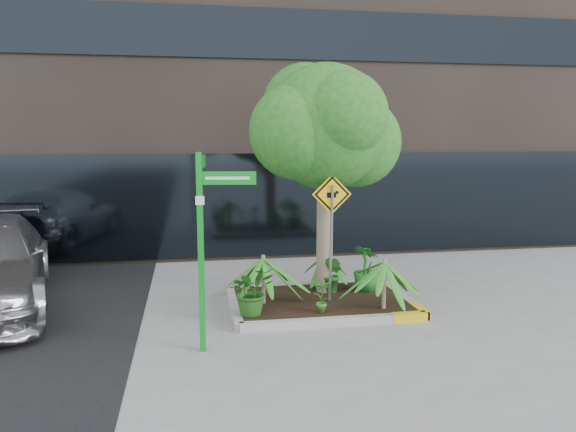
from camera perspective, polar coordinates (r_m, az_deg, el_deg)
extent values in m
plane|color=gray|center=(10.25, 2.58, -9.72)|extent=(80.00, 80.00, 0.00)
cube|color=#9E9E99|center=(11.58, 2.04, -7.21)|extent=(3.20, 0.15, 0.15)
cube|color=#9E9E99|center=(9.53, 4.84, -10.67)|extent=(3.20, 0.15, 0.15)
cube|color=#9E9E99|center=(10.31, -5.51, -9.20)|extent=(0.15, 2.20, 0.15)
cube|color=#9E9E99|center=(11.01, 11.51, -8.19)|extent=(0.15, 2.20, 0.15)
cube|color=yellow|center=(9.93, 12.23, -10.04)|extent=(0.60, 0.17, 0.15)
cube|color=black|center=(10.53, 3.30, -8.54)|extent=(3.05, 2.05, 0.06)
cylinder|color=gray|center=(10.76, 3.76, -0.85)|extent=(0.31, 0.31, 2.92)
cylinder|color=gray|center=(10.66, 4.32, 4.86)|extent=(0.55, 0.16, 0.95)
sphere|color=#1A5B1F|center=(10.62, 3.85, 9.06)|extent=(2.34, 2.34, 2.34)
sphere|color=#1A5B1F|center=(11.08, 6.93, 7.48)|extent=(1.75, 1.75, 1.75)
sphere|color=#1A5B1F|center=(10.30, 0.91, 8.56)|extent=(1.75, 1.75, 1.75)
sphere|color=#1A5B1F|center=(10.11, 5.76, 10.19)|extent=(1.56, 1.56, 1.56)
sphere|color=#1A5B1F|center=(11.04, 1.75, 11.07)|extent=(1.66, 1.66, 1.66)
cylinder|color=gray|center=(9.98, 9.75, -6.77)|extent=(0.07, 0.07, 0.89)
cylinder|color=gray|center=(10.13, -2.51, -6.44)|extent=(0.07, 0.07, 0.89)
cylinder|color=gray|center=(11.31, 3.78, -5.41)|extent=(0.07, 0.07, 0.69)
imported|color=#1D4E16|center=(9.53, -3.70, -7.59)|extent=(0.98, 0.98, 0.83)
imported|color=#216E22|center=(11.05, 7.97, -5.25)|extent=(0.70, 0.70, 0.89)
imported|color=#387424|center=(9.66, 3.48, -8.07)|extent=(0.32, 0.32, 0.60)
imported|color=#205F1B|center=(10.83, 4.57, -5.94)|extent=(0.53, 0.53, 0.72)
cube|color=#0D9521|center=(8.19, -8.83, -3.84)|extent=(0.09, 0.09, 2.92)
cube|color=#0D9521|center=(8.00, -6.17, 3.86)|extent=(0.81, 0.13, 0.19)
cube|color=#0D9521|center=(8.41, -8.75, 5.45)|extent=(0.13, 0.81, 0.19)
cube|color=white|center=(7.98, -6.17, 3.85)|extent=(0.62, 0.08, 0.04)
cube|color=white|center=(8.41, -8.85, 5.44)|extent=(0.08, 0.62, 0.04)
cube|color=white|center=(8.02, -8.95, 1.57)|extent=(0.12, 0.02, 0.13)
cylinder|color=slate|center=(10.12, 4.39, -2.84)|extent=(0.05, 0.21, 2.13)
cube|color=yellow|center=(9.96, 4.48, 2.21)|extent=(0.72, 0.03, 0.72)
cube|color=black|center=(9.95, 4.50, 2.21)|extent=(0.64, 0.02, 0.64)
cube|color=yellow|center=(9.94, 4.50, 2.20)|extent=(0.54, 0.01, 0.54)
cube|color=black|center=(9.94, 4.44, 2.13)|extent=(0.17, 0.01, 0.10)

